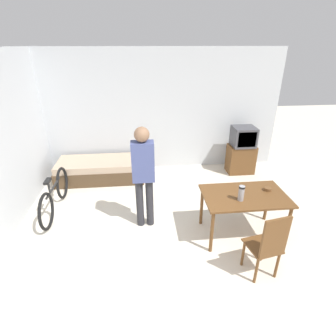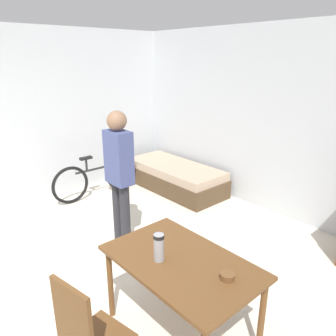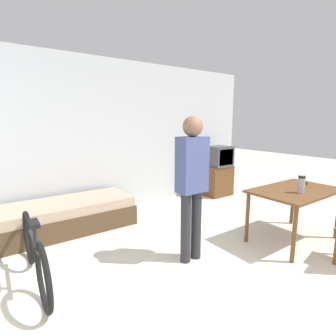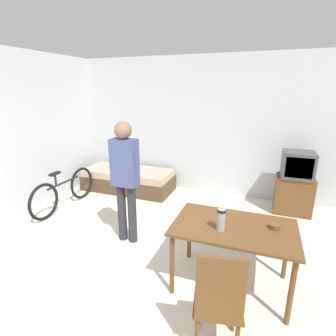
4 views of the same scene
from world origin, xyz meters
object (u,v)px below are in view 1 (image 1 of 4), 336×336
Objects in this scene: dining_table at (244,200)px; mate_bowl at (268,189)px; daybed at (101,170)px; bicycle at (55,195)px; tv at (242,151)px; person_standing at (143,171)px; wooden_chair at (268,244)px; thermos_flask at (241,192)px.

mate_bowl reaches higher than dining_table.
daybed is 3.52m from mate_bowl.
bicycle is (-0.65, -1.19, 0.10)m from daybed.
daybed is 1.72× the size of tv.
person_standing is 15.73× the size of mate_bowl.
tv is at bearing 37.95° from person_standing.
wooden_chair is 2.00m from person_standing.
wooden_chair is (-0.77, -3.02, -0.01)m from tv.
daybed is at bearing 143.71° from mate_bowl.
wooden_chair is 9.08× the size of mate_bowl.
dining_table is 3.23m from bicycle.
person_standing reaches higher than wooden_chair.
daybed is 1.93× the size of wooden_chair.
bicycle is at bearing -118.51° from daybed.
tv is 4.03m from bicycle.
person_standing is at bearing 139.70° from wooden_chair.
dining_table is at bearing -17.47° from bicycle.
tv is 10.15× the size of mate_bowl.
daybed is at bearing 128.90° from wooden_chair.
person_standing is at bearing -61.71° from daybed.
mate_bowl is (0.39, 0.09, 0.11)m from dining_table.
mate_bowl is (3.45, -0.87, 0.43)m from bicycle.
mate_bowl is at bearing -36.29° from daybed.
bicycle is 3.19m from thermos_flask.
daybed is 2.12m from person_standing.
tv is at bearing 0.31° from daybed.
wooden_chair is 0.79m from thermos_flask.
tv is 2.49m from thermos_flask.
dining_table is at bearing -41.63° from daybed.
person_standing is at bearing -19.28° from bicycle.
daybed is 3.30m from thermos_flask.
wooden_chair is at bearing -51.10° from daybed.
person_standing is 1.48m from thermos_flask.
thermos_flask is 0.56m from mate_bowl.
tv reaches higher than mate_bowl.
thermos_flask is at bearing -21.62° from person_standing.
daybed is 1.11× the size of person_standing.
mate_bowl is at bearing 13.11° from dining_table.
tv is at bearing 68.86° from thermos_flask.
bicycle is 1.80m from person_standing.
thermos_flask is (2.30, -2.28, 0.63)m from daybed.
bicycle is at bearing -162.57° from tv.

